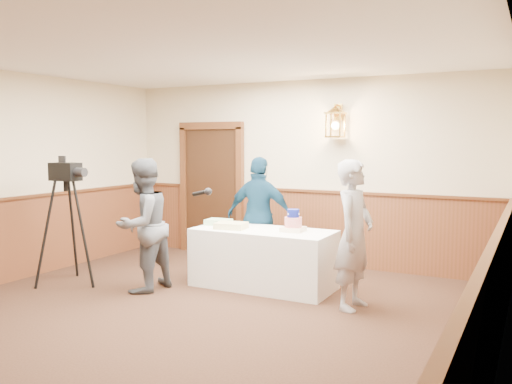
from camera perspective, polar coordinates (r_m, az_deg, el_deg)
ground at (r=5.63m, az=-9.68°, el=-14.19°), size 7.00×7.00×0.00m
room_shell at (r=5.72m, az=-7.60°, el=1.75°), size 6.02×7.02×2.81m
display_table at (r=7.01m, az=0.76°, el=-7.00°), size 1.80×0.80×0.75m
tiered_cake at (r=6.80m, az=3.94°, el=-3.24°), size 0.28×0.28×0.28m
sheet_cake_yellow at (r=7.02m, az=-2.65°, el=-3.54°), size 0.42×0.35×0.08m
sheet_cake_green at (r=7.35m, az=-3.97°, el=-3.17°), size 0.34×0.28×0.07m
interviewer at (r=6.91m, az=-11.82°, el=-3.43°), size 1.49×0.85×1.67m
baker at (r=6.15m, az=10.30°, el=-4.44°), size 0.45×0.64×1.68m
assistant_p at (r=7.56m, az=0.41°, el=-2.58°), size 1.01×0.49×1.66m
tv_camera_rig at (r=7.50m, az=-19.25°, el=-3.81°), size 0.63×0.59×1.60m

